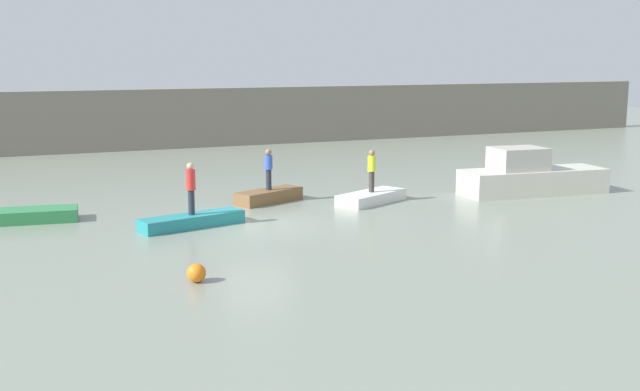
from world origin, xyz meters
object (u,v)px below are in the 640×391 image
(motorboat, at_px, (530,177))
(rowboat_brown, at_px, (269,196))
(rowboat_teal, at_px, (192,221))
(rowboat_green, at_px, (38,215))
(person_blue_shirt, at_px, (269,167))
(mooring_buoy, at_px, (197,273))
(person_hiviz_shirt, at_px, (372,169))
(rowboat_white, at_px, (371,197))
(person_red_shirt, at_px, (191,186))

(motorboat, distance_m, rowboat_brown, 11.19)
(rowboat_teal, relative_size, rowboat_brown, 1.27)
(rowboat_green, xyz_separation_m, person_blue_shirt, (8.77, 0.15, 1.21))
(rowboat_green, distance_m, mooring_buoy, 10.21)
(person_hiviz_shirt, relative_size, mooring_buoy, 3.40)
(mooring_buoy, bearing_deg, rowboat_brown, 60.50)
(rowboat_teal, height_order, rowboat_white, rowboat_teal)
(rowboat_green, xyz_separation_m, person_red_shirt, (4.77, -3.14, 1.22))
(person_blue_shirt, bearing_deg, rowboat_white, -24.86)
(person_blue_shirt, height_order, mooring_buoy, person_blue_shirt)
(rowboat_teal, xyz_separation_m, mooring_buoy, (-1.57, -6.55, 0.03))
(person_blue_shirt, height_order, person_red_shirt, person_red_shirt)
(rowboat_teal, distance_m, person_red_shirt, 1.23)
(person_hiviz_shirt, bearing_deg, rowboat_green, 172.78)
(rowboat_teal, relative_size, person_blue_shirt, 2.24)
(rowboat_brown, xyz_separation_m, mooring_buoy, (-5.57, -9.84, -0.00))
(motorboat, distance_m, rowboat_green, 19.80)
(rowboat_white, distance_m, person_red_shirt, 7.99)
(person_hiviz_shirt, bearing_deg, mooring_buoy, -138.92)
(motorboat, height_order, rowboat_white, motorboat)
(rowboat_brown, bearing_deg, motorboat, -36.24)
(motorboat, xyz_separation_m, rowboat_white, (-7.14, 0.86, -0.52))
(person_red_shirt, bearing_deg, rowboat_white, 11.38)
(motorboat, xyz_separation_m, person_red_shirt, (-14.87, -0.70, 0.71))
(rowboat_teal, bearing_deg, person_hiviz_shirt, -2.38)
(rowboat_brown, distance_m, person_red_shirt, 5.32)
(rowboat_white, distance_m, person_blue_shirt, 4.30)
(person_blue_shirt, height_order, person_hiviz_shirt, person_blue_shirt)
(rowboat_green, distance_m, rowboat_brown, 8.77)
(rowboat_teal, xyz_separation_m, person_blue_shirt, (4.00, 3.29, 1.22))
(motorboat, relative_size, rowboat_brown, 2.21)
(person_hiviz_shirt, height_order, mooring_buoy, person_hiviz_shirt)
(person_red_shirt, bearing_deg, motorboat, 2.69)
(rowboat_green, relative_size, person_blue_shirt, 1.62)
(motorboat, relative_size, person_hiviz_shirt, 3.77)
(mooring_buoy, bearing_deg, rowboat_teal, 76.57)
(rowboat_brown, xyz_separation_m, person_hiviz_shirt, (3.73, -1.73, 1.13))
(rowboat_white, bearing_deg, mooring_buoy, -164.42)
(rowboat_green, distance_m, rowboat_white, 12.61)
(person_blue_shirt, relative_size, person_red_shirt, 0.92)
(rowboat_green, xyz_separation_m, rowboat_teal, (4.77, -3.14, -0.01))
(rowboat_white, relative_size, mooring_buoy, 6.37)
(rowboat_brown, distance_m, person_blue_shirt, 1.19)
(rowboat_brown, distance_m, person_hiviz_shirt, 4.27)
(motorboat, relative_size, rowboat_white, 2.01)
(person_red_shirt, xyz_separation_m, mooring_buoy, (-1.57, -6.55, -1.20))
(person_blue_shirt, bearing_deg, mooring_buoy, -119.50)
(rowboat_green, bearing_deg, motorboat, 0.64)
(rowboat_brown, xyz_separation_m, rowboat_white, (3.73, -1.73, -0.04))
(rowboat_teal, distance_m, mooring_buoy, 6.74)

